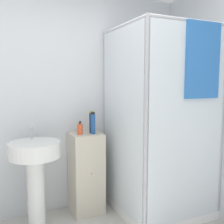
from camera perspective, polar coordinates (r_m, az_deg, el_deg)
name	(u,v)px	position (r m, az deg, el deg)	size (l,w,h in m)	color
wall_back	(43,102)	(2.99, -14.80, 2.02)	(6.40, 0.06, 2.50)	silver
shower_enclosure	(159,165)	(3.01, 10.13, -11.24)	(0.96, 0.99, 2.06)	white
vanity_cabinet	(86,172)	(3.06, -5.67, -12.96)	(0.34, 0.37, 0.91)	beige
sink	(35,166)	(2.73, -16.38, -11.21)	(0.50, 0.50, 1.03)	white
soap_dispenser	(80,129)	(2.87, -7.00, -3.68)	(0.06, 0.06, 0.15)	#E5562D
shampoo_bottle_tall_black	(92,122)	(2.94, -4.48, -2.24)	(0.05, 0.05, 0.25)	black
shampoo_bottle_blue	(93,123)	(2.87, -4.17, -2.48)	(0.05, 0.05, 0.24)	#1E4C93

